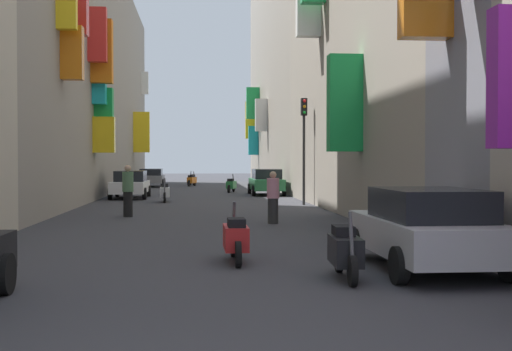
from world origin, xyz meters
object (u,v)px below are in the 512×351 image
(scooter_green, at_px, (231,185))
(scooter_black, at_px, (345,250))
(scooter_white, at_px, (165,192))
(parked_car_green, at_px, (266,181))
(scooter_red, at_px, (236,238))
(traffic_light_near_corner, at_px, (304,133))
(pedestrian_crossing, at_px, (273,198))
(scooter_blue, at_px, (192,179))
(parked_car_white, at_px, (130,184))
(scooter_orange, at_px, (192,180))
(pedestrian_near_left, at_px, (128,191))
(parked_car_grey, at_px, (151,177))
(parked_car_silver, at_px, (426,227))

(scooter_green, height_order, scooter_black, same)
(scooter_black, height_order, scooter_white, same)
(parked_car_green, relative_size, scooter_red, 2.36)
(parked_car_green, xyz_separation_m, traffic_light_near_corner, (0.75, -8.59, 2.38))
(scooter_black, distance_m, pedestrian_crossing, 9.47)
(scooter_white, xyz_separation_m, traffic_light_near_corner, (6.18, -2.66, 2.69))
(scooter_blue, bearing_deg, parked_car_white, -99.40)
(scooter_black, distance_m, scooter_white, 20.90)
(scooter_orange, distance_m, pedestrian_near_left, 27.69)
(scooter_black, bearing_deg, parked_car_white, 103.77)
(parked_car_white, relative_size, scooter_green, 2.33)
(parked_car_white, bearing_deg, pedestrian_crossing, -68.22)
(scooter_orange, bearing_deg, scooter_white, -93.23)
(scooter_white, bearing_deg, scooter_green, 68.50)
(scooter_black, height_order, pedestrian_near_left, pedestrian_near_left)
(parked_car_white, xyz_separation_m, scooter_blue, (3.04, 18.38, -0.28))
(scooter_red, height_order, scooter_orange, same)
(scooter_black, bearing_deg, scooter_white, 100.83)
(scooter_orange, bearing_deg, pedestrian_near_left, -94.04)
(scooter_black, xyz_separation_m, scooter_orange, (-2.83, 39.95, 0.00))
(scooter_blue, bearing_deg, scooter_red, -88.37)
(scooter_red, relative_size, scooter_white, 0.96)
(scooter_red, relative_size, scooter_orange, 1.00)
(parked_car_grey, relative_size, scooter_blue, 2.38)
(scooter_white, relative_size, pedestrian_crossing, 1.19)
(scooter_blue, relative_size, scooter_black, 0.99)
(scooter_blue, height_order, pedestrian_crossing, pedestrian_crossing)
(scooter_red, bearing_deg, scooter_blue, 91.63)
(scooter_white, bearing_deg, scooter_black, -79.17)
(parked_car_green, relative_size, scooter_orange, 2.37)
(pedestrian_near_left, bearing_deg, parked_car_green, 66.02)
(pedestrian_near_left, bearing_deg, scooter_black, -68.80)
(scooter_green, bearing_deg, scooter_white, -111.50)
(parked_car_green, xyz_separation_m, scooter_black, (-1.51, -26.46, -0.31))
(parked_car_grey, xyz_separation_m, traffic_light_near_corner, (8.11, -21.33, 2.43))
(parked_car_grey, relative_size, scooter_black, 2.37)
(parked_car_white, height_order, scooter_green, parked_car_white)
(parked_car_silver, xyz_separation_m, scooter_red, (-3.28, 1.22, -0.29))
(parked_car_white, height_order, scooter_black, parked_car_white)
(parked_car_green, relative_size, traffic_light_near_corner, 0.93)
(scooter_blue, xyz_separation_m, scooter_green, (2.50, -12.63, 0.00))
(parked_car_silver, height_order, pedestrian_near_left, pedestrian_near_left)
(parked_car_grey, relative_size, scooter_green, 2.26)
(parked_car_grey, xyz_separation_m, scooter_blue, (3.04, 3.11, -0.26))
(pedestrian_crossing, bearing_deg, parked_car_white, 111.78)
(pedestrian_crossing, bearing_deg, scooter_white, 109.15)
(parked_car_green, bearing_deg, scooter_blue, 105.28)
(parked_car_green, bearing_deg, scooter_red, -97.38)
(scooter_blue, bearing_deg, traffic_light_near_corner, -78.27)
(parked_car_grey, height_order, parked_car_green, parked_car_green)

